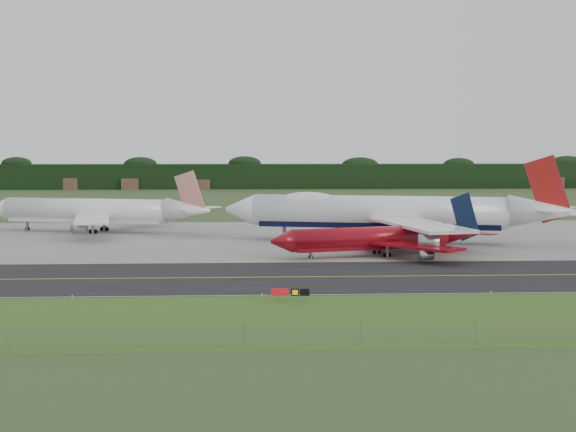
{
  "coord_description": "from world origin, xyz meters",
  "views": [
    {
      "loc": [
        -5.61,
        -128.87,
        20.39
      ],
      "look_at": [
        2.04,
        22.0,
        7.44
      ],
      "focal_mm": 50.0,
      "sensor_mm": 36.0,
      "label": 1
    }
  ],
  "objects_px": {
    "jet_star_tail": "(98,212)",
    "taxiway_sign": "(290,292)",
    "jet_ba_747": "(391,213)",
    "jet_red_737": "(382,238)"
  },
  "relations": [
    {
      "from": "jet_star_tail",
      "to": "jet_red_737",
      "type": "bearing_deg",
      "value": -36.07
    },
    {
      "from": "taxiway_sign",
      "to": "jet_star_tail",
      "type": "bearing_deg",
      "value": 115.07
    },
    {
      "from": "jet_star_tail",
      "to": "taxiway_sign",
      "type": "bearing_deg",
      "value": -64.93
    },
    {
      "from": "jet_red_737",
      "to": "taxiway_sign",
      "type": "distance_m",
      "value": 48.54
    },
    {
      "from": "jet_ba_747",
      "to": "jet_star_tail",
      "type": "bearing_deg",
      "value": 160.06
    },
    {
      "from": "jet_red_737",
      "to": "taxiway_sign",
      "type": "bearing_deg",
      "value": -113.92
    },
    {
      "from": "jet_ba_747",
      "to": "jet_red_737",
      "type": "distance_m",
      "value": 21.4
    },
    {
      "from": "jet_star_tail",
      "to": "taxiway_sign",
      "type": "distance_m",
      "value": 98.31
    },
    {
      "from": "jet_star_tail",
      "to": "taxiway_sign",
      "type": "xyz_separation_m",
      "value": [
        41.62,
        -88.98,
        -3.82
      ]
    },
    {
      "from": "jet_red_737",
      "to": "jet_star_tail",
      "type": "bearing_deg",
      "value": 143.93
    }
  ]
}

